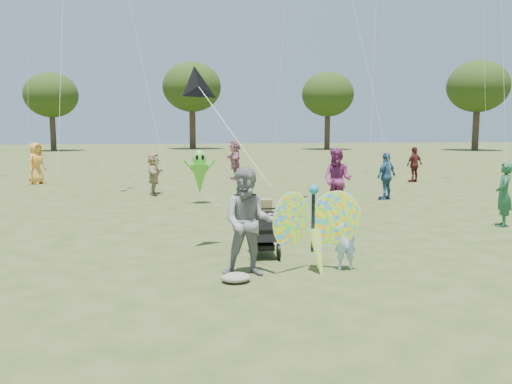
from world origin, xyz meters
The scene contains 16 objects.
ground centered at (0.00, 0.00, 0.00)m, with size 160.00×160.00×0.00m, color #51592B.
child_girl centered at (0.93, -0.61, 0.52)m, with size 0.38×0.25×1.04m, color #AAD0F1.
adult_man centered at (-0.74, -0.63, 0.88)m, with size 0.86×0.67×1.76m, color gray.
grey_bag centered at (-0.99, -0.96, 0.07)m, with size 0.46×0.38×0.15m, color gray.
crowd_c centered at (5.44, 7.30, 0.80)m, with size 0.94×0.39×1.61m, color #2D587D.
crowd_d centered at (-2.35, 10.13, 0.78)m, with size 1.44×0.46×1.55m, color tan.
crowd_e centered at (2.95, 5.31, 0.92)m, with size 0.89×0.69×1.84m, color #7D2962.
crowd_f centered at (6.14, 2.30, 0.79)m, with size 0.58×0.38×1.59m, color #225B38.
crowd_g centered at (-7.46, 14.87, 0.91)m, with size 0.89×0.58×1.82m, color gold.
crowd_h centered at (9.25, 12.44, 0.80)m, with size 0.94×0.39×1.61m, color #531D1B.
crowd_j centered at (1.44, 15.35, 0.95)m, with size 1.76×0.56×1.90m, color #A05B70.
jogging_stroller centered at (-0.27, 0.61, 0.61)m, with size 0.56×1.08×1.09m.
butterfly_kite centered at (0.38, -0.64, 0.72)m, with size 1.74×0.75×1.67m.
delta_kite_rig centered at (-1.36, 1.17, 3.17)m, with size 1.49×2.03×2.17m.
alien_kite centered at (-0.87, 7.56, 0.97)m, with size 1.12×0.69×1.74m.
tree_line centered at (3.67, 44.99, 6.86)m, with size 91.78×33.60×10.79m.
Camera 1 is at (-2.11, -8.43, 2.36)m, focal length 35.00 mm.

